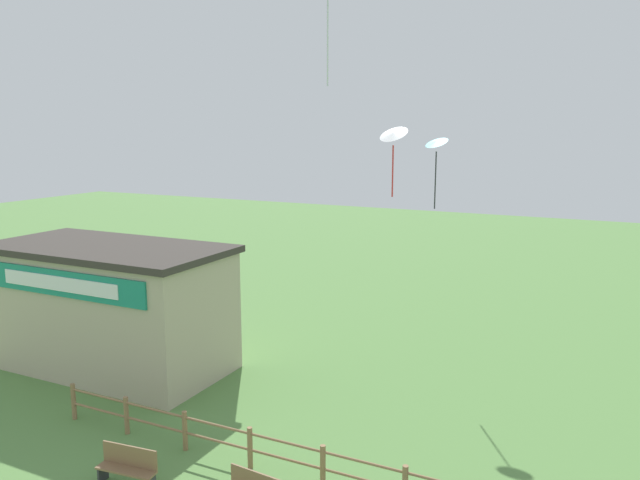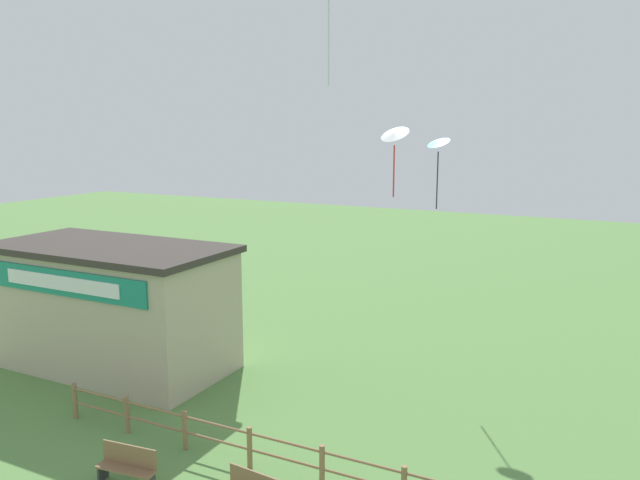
{
  "view_description": "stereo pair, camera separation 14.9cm",
  "coord_description": "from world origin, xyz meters",
  "px_view_note": "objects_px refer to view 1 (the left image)",
  "views": [
    {
      "loc": [
        7.23,
        -5.58,
        8.8
      ],
      "look_at": [
        0.0,
        9.15,
        5.86
      ],
      "focal_mm": 35.0,
      "sensor_mm": 36.0,
      "label": 1
    },
    {
      "loc": [
        7.37,
        -5.52,
        8.8
      ],
      "look_at": [
        0.0,
        9.15,
        5.86
      ],
      "focal_mm": 35.0,
      "sensor_mm": 36.0,
      "label": 2
    }
  ],
  "objects_px": {
    "kite_white_delta": "(393,136)",
    "seaside_building": "(110,306)",
    "kite_cyan_delta": "(436,146)",
    "park_bench_by_building": "(128,466)"
  },
  "relations": [
    {
      "from": "kite_white_delta",
      "to": "seaside_building",
      "type": "bearing_deg",
      "value": -164.24
    },
    {
      "from": "kite_white_delta",
      "to": "kite_cyan_delta",
      "type": "height_order",
      "value": "kite_white_delta"
    },
    {
      "from": "seaside_building",
      "to": "park_bench_by_building",
      "type": "height_order",
      "value": "seaside_building"
    },
    {
      "from": "park_bench_by_building",
      "to": "kite_cyan_delta",
      "type": "height_order",
      "value": "kite_cyan_delta"
    },
    {
      "from": "seaside_building",
      "to": "park_bench_by_building",
      "type": "distance_m",
      "value": 8.65
    },
    {
      "from": "seaside_building",
      "to": "kite_white_delta",
      "type": "height_order",
      "value": "kite_white_delta"
    },
    {
      "from": "park_bench_by_building",
      "to": "kite_cyan_delta",
      "type": "bearing_deg",
      "value": 71.58
    },
    {
      "from": "kite_white_delta",
      "to": "kite_cyan_delta",
      "type": "xyz_separation_m",
      "value": [
        0.37,
        3.8,
        -0.41
      ]
    },
    {
      "from": "seaside_building",
      "to": "park_bench_by_building",
      "type": "relative_size",
      "value": 5.56
    },
    {
      "from": "seaside_building",
      "to": "kite_cyan_delta",
      "type": "xyz_separation_m",
      "value": [
        10.28,
        6.6,
        5.83
      ]
    }
  ]
}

